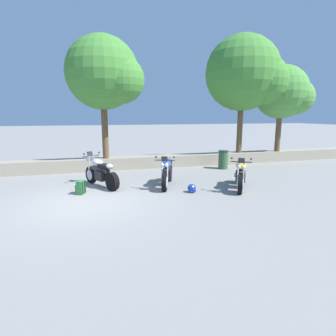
{
  "coord_description": "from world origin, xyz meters",
  "views": [
    {
      "loc": [
        0.2,
        -7.94,
        2.51
      ],
      "look_at": [
        2.83,
        1.2,
        0.65
      ],
      "focal_mm": 29.3,
      "sensor_mm": 36.0,
      "label": 1
    }
  ],
  "objects": [
    {
      "name": "leafy_tree_mid_left",
      "position": [
        7.9,
        4.65,
        4.44
      ],
      "size": [
        3.89,
        3.7,
        5.83
      ],
      "color": "brown",
      "rests_on": "stone_wall"
    },
    {
      "name": "rider_backpack",
      "position": [
        -0.15,
        0.97,
        0.24
      ],
      "size": [
        0.33,
        0.35,
        0.47
      ],
      "color": "#2D6B38",
      "rests_on": "ground"
    },
    {
      "name": "trash_bin",
      "position": [
        6.19,
        3.52,
        0.43
      ],
      "size": [
        0.46,
        0.46,
        0.86
      ],
      "color": "#335638",
      "rests_on": "ground"
    },
    {
      "name": "stone_wall",
      "position": [
        0.0,
        4.8,
        0.28
      ],
      "size": [
        36.0,
        0.8,
        0.55
      ],
      "primitive_type": "cube",
      "color": "gray",
      "rests_on": "ground"
    },
    {
      "name": "leafy_tree_mid_right",
      "position": [
        10.1,
        4.53,
        3.59
      ],
      "size": [
        2.89,
        2.75,
        4.49
      ],
      "color": "brown",
      "rests_on": "stone_wall"
    },
    {
      "name": "motorcycle_yellow_far_right",
      "position": [
        5.13,
        0.2,
        0.49
      ],
      "size": [
        1.23,
        1.85,
        1.18
      ],
      "color": "black",
      "rests_on": "ground"
    },
    {
      "name": "leafy_tree_far_left",
      "position": [
        1.05,
        4.62,
        4.2
      ],
      "size": [
        3.3,
        3.15,
        5.3
      ],
      "color": "brown",
      "rests_on": "stone_wall"
    },
    {
      "name": "motorcycle_blue_centre",
      "position": [
        2.79,
        1.22,
        0.49
      ],
      "size": [
        1.03,
        1.97,
        1.18
      ],
      "color": "black",
      "rests_on": "ground"
    },
    {
      "name": "rider_helmet",
      "position": [
        3.34,
        0.17,
        0.14
      ],
      "size": [
        0.28,
        0.28,
        0.28
      ],
      "color": "navy",
      "rests_on": "ground"
    },
    {
      "name": "ground_plane",
      "position": [
        0.0,
        0.0,
        0.0
      ],
      "size": [
        120.0,
        120.0,
        0.0
      ],
      "primitive_type": "plane",
      "color": "gray"
    },
    {
      "name": "motorcycle_silver_near_left",
      "position": [
        0.52,
        1.79,
        0.49
      ],
      "size": [
        1.15,
        1.9,
        1.18
      ],
      "color": "black",
      "rests_on": "ground"
    }
  ]
}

